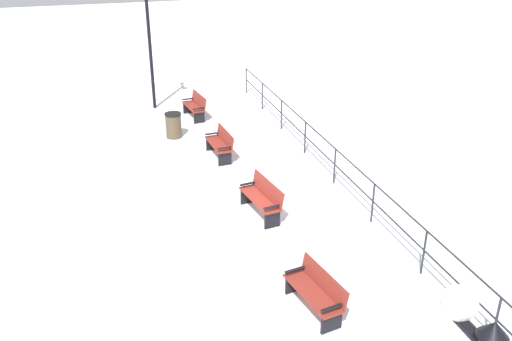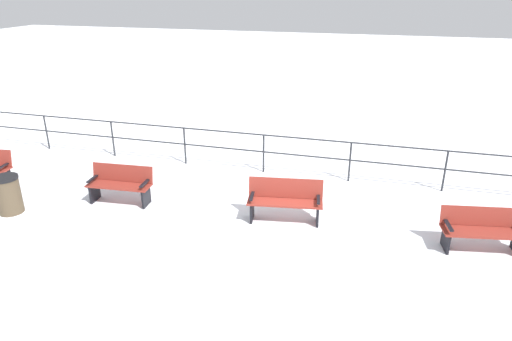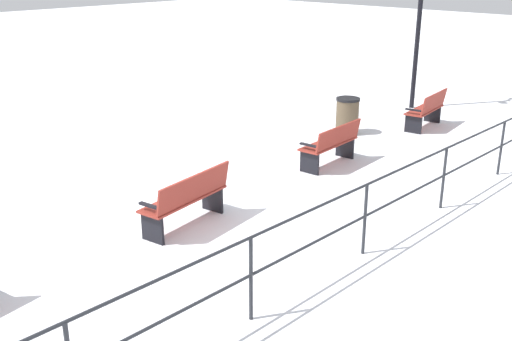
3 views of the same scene
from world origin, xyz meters
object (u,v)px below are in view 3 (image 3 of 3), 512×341
bench_third (187,198)px  trash_bin (347,116)px  bench_nearest (427,109)px  bench_second (331,144)px

bench_third → trash_bin: size_ratio=1.92×
bench_nearest → bench_third: bearing=83.6°
bench_third → trash_bin: (1.36, -6.27, -0.05)m
bench_second → trash_bin: bearing=-66.1°
bench_second → bench_nearest: bearing=-93.7°
bench_nearest → trash_bin: size_ratio=1.73×
bench_third → bench_nearest: bearing=-97.4°
trash_bin → bench_third: bearing=102.3°
bench_second → bench_third: bench_third is taller
bench_nearest → bench_second: (-0.04, 4.07, -0.00)m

